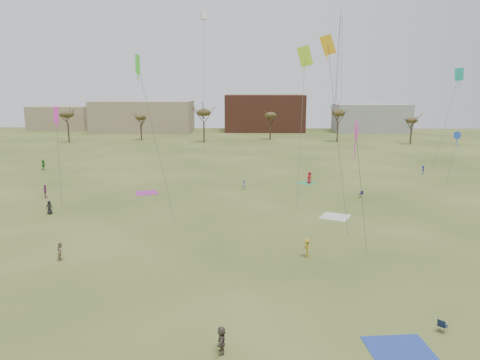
{
  "coord_description": "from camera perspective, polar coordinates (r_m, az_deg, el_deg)",
  "views": [
    {
      "loc": [
        1.35,
        -32.16,
        14.74
      ],
      "look_at": [
        0.0,
        12.0,
        5.5
      ],
      "focal_mm": 33.62,
      "sensor_mm": 36.0,
      "label": 1
    }
  ],
  "objects": [
    {
      "name": "radio_tower",
      "position": [
        159.81,
        12.4,
        13.15
      ],
      "size": [
        1.51,
        1.72,
        41.0
      ],
      "color": "#9EA3A8",
      "rests_on": "ground"
    },
    {
      "name": "spectator_fore_b",
      "position": [
        42.15,
        -21.78,
        -8.38
      ],
      "size": [
        0.69,
        0.84,
        1.59
      ],
      "primitive_type": "imported",
      "rotation": [
        0.0,
        0.0,
        1.69
      ],
      "color": "#90815C",
      "rests_on": "ground"
    },
    {
      "name": "building_tan_west",
      "position": [
        168.17,
        -21.68,
        7.32
      ],
      "size": [
        20.0,
        12.0,
        8.0
      ],
      "primitive_type": "cube",
      "color": "#937F60",
      "rests_on": "ground"
    },
    {
      "name": "flyer_far_b",
      "position": [
        70.09,
        8.8,
        0.3
      ],
      "size": [
        1.07,
        1.0,
        1.84
      ],
      "primitive_type": "imported",
      "rotation": [
        0.0,
        0.0,
        0.62
      ],
      "color": "#B01E27",
      "rests_on": "ground"
    },
    {
      "name": "blanket_plum",
      "position": [
        64.7,
        -11.77,
        -1.61
      ],
      "size": [
        3.91,
        3.91,
        0.03
      ],
      "primitive_type": "cube",
      "rotation": [
        0.0,
        0.0,
        0.38
      ],
      "color": "#982F87",
      "rests_on": "ground"
    },
    {
      "name": "spectator_fore_c",
      "position": [
        26.72,
        -2.37,
        -19.63
      ],
      "size": [
        0.55,
        1.52,
        1.61
      ],
      "primitive_type": "imported",
      "rotation": [
        0.0,
        0.0,
        4.76
      ],
      "color": "#4E4238",
      "rests_on": "ground"
    },
    {
      "name": "blanket_blue",
      "position": [
        28.63,
        19.82,
        -19.92
      ],
      "size": [
        3.96,
        3.96,
        0.03
      ],
      "primitive_type": "cube",
      "rotation": [
        0.0,
        0.0,
        1.68
      ],
      "color": "#233E99",
      "rests_on": "ground"
    },
    {
      "name": "spectator_mid_d",
      "position": [
        65.88,
        -23.49,
        -1.31
      ],
      "size": [
        0.76,
        1.14,
        1.8
      ],
      "primitive_type": "imported",
      "rotation": [
        0.0,
        0.0,
        1.9
      ],
      "color": "#923C81",
      "rests_on": "ground"
    },
    {
      "name": "blanket_olive",
      "position": [
        70.47,
        8.38,
        -0.39
      ],
      "size": [
        3.73,
        3.73,
        0.03
      ],
      "primitive_type": "cube",
      "rotation": [
        0.0,
        0.0,
        0.77
      ],
      "color": "#359251",
      "rests_on": "ground"
    },
    {
      "name": "kites_aloft",
      "position": [
        67.13,
        0.24,
        16.07
      ],
      "size": [
        68.43,
        61.63,
        27.86
      ],
      "color": "#DC45AE",
      "rests_on": "ground"
    },
    {
      "name": "tree_line",
      "position": [
        111.62,
        -0.41,
        7.88
      ],
      "size": [
        117.44,
        49.32,
        8.91
      ],
      "color": "#3A2B1E",
      "rests_on": "ground"
    },
    {
      "name": "flyer_far_a",
      "position": [
        88.18,
        -23.69,
        1.79
      ],
      "size": [
        1.13,
        1.78,
        1.84
      ],
      "primitive_type": "imported",
      "rotation": [
        0.0,
        0.0,
        1.95
      ],
      "color": "#287A2A",
      "rests_on": "ground"
    },
    {
      "name": "spectator_mid_e",
      "position": [
        65.22,
        0.53,
        -0.57
      ],
      "size": [
        0.9,
        0.81,
        1.51
      ],
      "primitive_type": "imported",
      "rotation": [
        0.0,
        0.0,
        5.9
      ],
      "color": "silver",
      "rests_on": "ground"
    },
    {
      "name": "ground",
      "position": [
        35.4,
        -0.61,
        -12.79
      ],
      "size": [
        260.0,
        260.0,
        0.0
      ],
      "primitive_type": "plane",
      "color": "#374B17",
      "rests_on": "ground"
    },
    {
      "name": "building_grey",
      "position": [
        155.39,
        16.29,
        7.56
      ],
      "size": [
        24.0,
        12.0,
        9.0
      ],
      "primitive_type": "cube",
      "color": "gray",
      "rests_on": "ground"
    },
    {
      "name": "camp_chair_center",
      "position": [
        31.43,
        24.3,
        -16.75
      ],
      "size": [
        0.74,
        0.74,
        0.87
      ],
      "rotation": [
        0.0,
        0.0,
        2.35
      ],
      "color": "#15203B",
      "rests_on": "ground"
    },
    {
      "name": "flyer_mid_b",
      "position": [
        40.38,
        8.46,
        -8.48
      ],
      "size": [
        0.78,
        1.15,
        1.65
      ],
      "primitive_type": "imported",
      "rotation": [
        0.0,
        0.0,
        4.88
      ],
      "color": "#B08921",
      "rests_on": "ground"
    },
    {
      "name": "blanket_cream",
      "position": [
        53.01,
        11.98,
        -4.59
      ],
      "size": [
        4.02,
        4.02,
        0.03
      ],
      "primitive_type": "cube",
      "rotation": [
        0.0,
        0.0,
        2.72
      ],
      "color": "silver",
      "rests_on": "ground"
    },
    {
      "name": "flyer_far_c",
      "position": [
        83.07,
        22.2,
        1.21
      ],
      "size": [
        0.67,
        1.0,
        1.44
      ],
      "primitive_type": "imported",
      "rotation": [
        0.0,
        0.0,
        4.56
      ],
      "color": "navy",
      "rests_on": "ground"
    },
    {
      "name": "camp_chair_right",
      "position": [
        62.95,
        15.06,
        -1.9
      ],
      "size": [
        0.72,
        0.7,
        0.87
      ],
      "rotation": [
        0.0,
        0.0,
        5.22
      ],
      "color": "#161437",
      "rests_on": "ground"
    },
    {
      "name": "building_brick",
      "position": [
        152.45,
        3.15,
        8.51
      ],
      "size": [
        26.0,
        16.0,
        12.0
      ],
      "primitive_type": "cube",
      "color": "brown",
      "rests_on": "ground"
    },
    {
      "name": "building_tan",
      "position": [
        151.89,
        -12.22,
        7.87
      ],
      "size": [
        32.0,
        14.0,
        10.0
      ],
      "primitive_type": "cube",
      "color": "#937F60",
      "rests_on": "ground"
    },
    {
      "name": "flyer_mid_a",
      "position": [
        57.26,
        -23.04,
        -3.23
      ],
      "size": [
        0.92,
        0.77,
        1.62
      ],
      "primitive_type": "imported",
      "rotation": [
        0.0,
        0.0,
        0.38
      ],
      "color": "black",
      "rests_on": "ground"
    }
  ]
}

